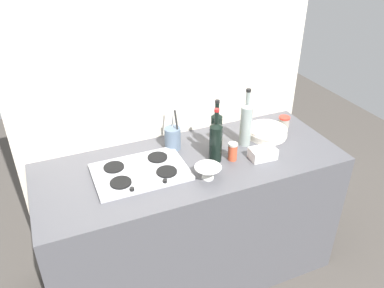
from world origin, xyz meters
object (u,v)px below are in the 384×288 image
(wine_bottle_mid_right, at_px, (216,131))
(condiment_jar_spare, at_px, (218,134))
(wine_bottle_leftmost, at_px, (246,123))
(stovetop_hob, at_px, (140,172))
(utensil_crock, at_px, (173,138))
(condiment_jar_front, at_px, (233,151))
(wine_bottle_mid_left, at_px, (216,141))
(condiment_jar_rear, at_px, (284,122))
(butter_dish, at_px, (263,153))
(plate_stack, at_px, (267,132))
(mixing_bowl, at_px, (208,172))

(wine_bottle_mid_right, relative_size, condiment_jar_spare, 3.68)
(wine_bottle_leftmost, bearing_deg, stovetop_hob, -175.40)
(utensil_crock, xyz_separation_m, condiment_jar_front, (0.28, -0.25, -0.02))
(wine_bottle_mid_left, xyz_separation_m, utensil_crock, (-0.18, 0.22, -0.06))
(utensil_crock, distance_m, condiment_jar_rear, 0.79)
(butter_dish, bearing_deg, stovetop_hob, 169.72)
(stovetop_hob, height_order, butter_dish, butter_dish)
(utensil_crock, xyz_separation_m, condiment_jar_rear, (0.79, -0.03, -0.03))
(plate_stack, height_order, butter_dish, butter_dish)
(utensil_crock, bearing_deg, wine_bottle_mid_left, -50.81)
(wine_bottle_leftmost, distance_m, utensil_crock, 0.45)
(plate_stack, bearing_deg, wine_bottle_mid_left, -163.66)
(butter_dish, relative_size, condiment_jar_spare, 1.69)
(wine_bottle_leftmost, distance_m, condiment_jar_rear, 0.38)
(wine_bottle_mid_right, relative_size, butter_dish, 2.18)
(condiment_jar_spare, bearing_deg, butter_dish, -63.35)
(condiment_jar_rear, relative_size, condiment_jar_spare, 0.83)
(stovetop_hob, xyz_separation_m, wine_bottle_mid_left, (0.44, -0.04, 0.12))
(condiment_jar_front, bearing_deg, wine_bottle_leftmost, 39.51)
(plate_stack, relative_size, mixing_bowl, 1.77)
(plate_stack, height_order, condiment_jar_spare, condiment_jar_spare)
(wine_bottle_mid_left, distance_m, butter_dish, 0.30)
(wine_bottle_mid_right, height_order, mixing_bowl, wine_bottle_mid_right)
(butter_dish, xyz_separation_m, condiment_jar_front, (-0.17, 0.06, 0.02))
(utensil_crock, relative_size, condiment_jar_front, 2.61)
(stovetop_hob, xyz_separation_m, utensil_crock, (0.26, 0.18, 0.06))
(wine_bottle_mid_left, xyz_separation_m, condiment_jar_front, (0.10, -0.03, -0.08))
(butter_dish, distance_m, condiment_jar_front, 0.18)
(mixing_bowl, bearing_deg, condiment_jar_spare, 56.18)
(wine_bottle_leftmost, xyz_separation_m, condiment_jar_rear, (0.36, 0.09, -0.11))
(plate_stack, bearing_deg, wine_bottle_leftmost, -169.68)
(plate_stack, bearing_deg, butter_dish, -127.46)
(stovetop_hob, xyz_separation_m, condiment_jar_front, (0.54, -0.07, 0.04))
(utensil_crock, height_order, condiment_jar_rear, utensil_crock)
(wine_bottle_mid_right, relative_size, mixing_bowl, 2.27)
(wine_bottle_mid_right, bearing_deg, mixing_bowl, -124.29)
(mixing_bowl, height_order, condiment_jar_front, condiment_jar_front)
(stovetop_hob, bearing_deg, condiment_jar_rear, 8.08)
(stovetop_hob, distance_m, wine_bottle_leftmost, 0.71)
(condiment_jar_front, bearing_deg, wine_bottle_mid_right, 109.02)
(mixing_bowl, bearing_deg, wine_bottle_mid_right, 55.71)
(mixing_bowl, height_order, butter_dish, mixing_bowl)
(stovetop_hob, height_order, utensil_crock, utensil_crock)
(utensil_crock, height_order, condiment_jar_front, utensil_crock)
(mixing_bowl, distance_m, condiment_jar_front, 0.24)
(mixing_bowl, height_order, condiment_jar_spare, condiment_jar_spare)
(stovetop_hob, distance_m, condiment_jar_rear, 1.06)
(wine_bottle_leftmost, relative_size, condiment_jar_spare, 4.08)
(utensil_crock, xyz_separation_m, condiment_jar_spare, (0.30, -0.02, -0.03))
(wine_bottle_mid_left, distance_m, condiment_jar_spare, 0.25)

